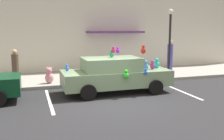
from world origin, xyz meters
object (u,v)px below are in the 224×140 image
at_px(street_lamp_post, 170,35).
at_px(pedestrian_near_shopfront, 15,67).
at_px(plush_covered_car, 115,74).
at_px(pedestrian_walking_past, 170,56).
at_px(teddy_bear_on_sidewalk, 49,76).

bearing_deg(street_lamp_post, pedestrian_near_shopfront, 174.84).
distance_m(plush_covered_car, pedestrian_walking_past, 6.31).
relative_size(pedestrian_near_shopfront, pedestrian_walking_past, 0.86).
distance_m(teddy_bear_on_sidewalk, pedestrian_near_shopfront, 1.70).
xyz_separation_m(street_lamp_post, pedestrian_near_shopfront, (-8.01, 0.72, -1.50)).
xyz_separation_m(teddy_bear_on_sidewalk, street_lamp_post, (6.47, -0.13, 1.89)).
bearing_deg(teddy_bear_on_sidewalk, plush_covered_car, -38.51).
bearing_deg(pedestrian_near_shopfront, plush_covered_car, -32.88).
bearing_deg(pedestrian_walking_past, street_lamp_post, -121.57).
relative_size(street_lamp_post, pedestrian_near_shopfront, 2.23).
xyz_separation_m(plush_covered_car, street_lamp_post, (3.80, 2.00, 1.60)).
distance_m(street_lamp_post, pedestrian_walking_past, 2.61).
bearing_deg(pedestrian_walking_past, pedestrian_near_shopfront, -172.76).
distance_m(plush_covered_car, teddy_bear_on_sidewalk, 3.42).
bearing_deg(plush_covered_car, pedestrian_walking_past, 38.09).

